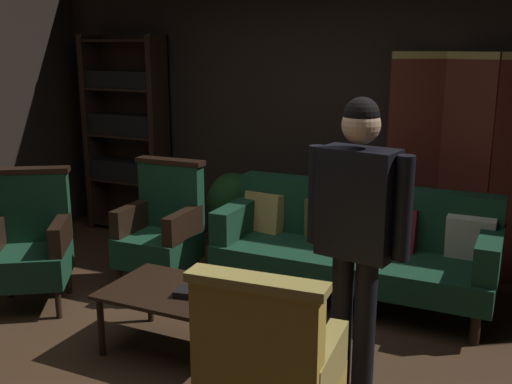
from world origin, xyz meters
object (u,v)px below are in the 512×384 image
velvet_couch (356,242)px  armchair_gilt_accent (269,379)px  coffee_table (183,298)px  armchair_wing_left (30,243)px  folding_screen (464,165)px  potted_plant (233,207)px  standing_figure (357,226)px  book_black_cloth (195,293)px  armchair_wing_right (162,228)px  bookshelf (127,132)px

velvet_couch → armchair_gilt_accent: 2.13m
coffee_table → armchair_wing_left: (-1.44, 0.14, 0.12)m
folding_screen → potted_plant: (-2.03, -0.27, -0.54)m
coffee_table → armchair_wing_left: bearing=174.3°
standing_figure → book_black_cloth: (-1.03, 0.03, -0.58)m
standing_figure → book_black_cloth: 1.18m
armchair_wing_right → book_black_cloth: 1.26m
folding_screen → bookshelf: (-3.37, -0.07, 0.07)m
folding_screen → velvet_couch: bearing=-129.7°
armchair_gilt_accent → armchair_wing_right: size_ratio=1.00×
velvet_couch → coffee_table: velvet_couch is taller
coffee_table → armchair_gilt_accent: size_ratio=0.96×
bookshelf → coffee_table: bearing=-46.6°
coffee_table → armchair_gilt_accent: bearing=-40.0°
folding_screen → bookshelf: 3.37m
coffee_table → standing_figure: 1.32m
potted_plant → armchair_gilt_accent: bearing=-59.5°
armchair_gilt_accent → armchair_wing_right: bearing=135.4°
armchair_gilt_accent → potted_plant: (-1.56, 2.66, -0.04)m
velvet_couch → book_black_cloth: velvet_couch is taller
coffee_table → standing_figure: size_ratio=0.59×
bookshelf → potted_plant: bookshelf is taller
folding_screen → armchair_wing_left: (-2.88, -1.97, -0.50)m
bookshelf → armchair_wing_left: bearing=-75.5°
armchair_wing_left → book_black_cloth: 1.57m
armchair_wing_right → potted_plant: size_ratio=1.33×
bookshelf → standing_figure: (3.08, -2.11, -0.04)m
standing_figure → folding_screen: bearing=82.4°
folding_screen → standing_figure: size_ratio=1.12×
potted_plant → armchair_wing_left: bearing=-116.6°
armchair_wing_right → book_black_cloth: bearing=-46.8°
armchair_wing_left → potted_plant: armchair_wing_left is taller
armchair_gilt_accent → standing_figure: size_ratio=0.61×
bookshelf → velvet_couch: 2.86m
potted_plant → book_black_cloth: potted_plant is taller
potted_plant → bookshelf: bearing=171.3°
folding_screen → book_black_cloth: folding_screen is taller
standing_figure → book_black_cloth: size_ratio=6.92×
bookshelf → standing_figure: bearing=-34.5°
velvet_couch → armchair_wing_right: size_ratio=2.04×
folding_screen → standing_figure: folding_screen is taller
armchair_wing_left → armchair_wing_right: 1.01m
velvet_couch → book_black_cloth: bearing=-115.8°
standing_figure → armchair_wing_right: bearing=153.3°
armchair_wing_left → standing_figure: (2.58, -0.21, 0.54)m
armchair_wing_left → potted_plant: (0.85, 1.70, -0.04)m
bookshelf → armchair_wing_right: 1.76m
coffee_table → armchair_wing_right: (-0.75, 0.88, 0.12)m
potted_plant → book_black_cloth: bearing=-69.4°
bookshelf → folding_screen: bearing=1.2°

